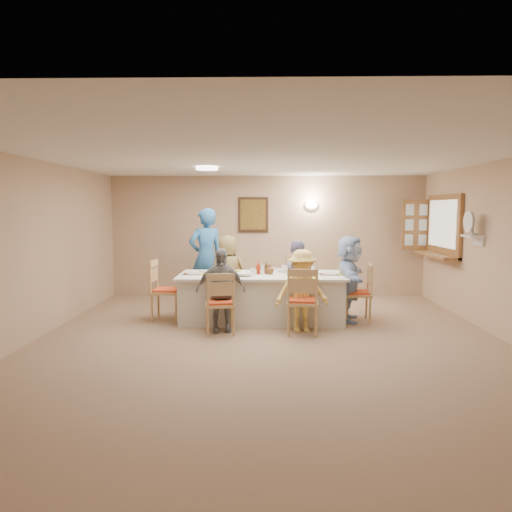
{
  "coord_description": "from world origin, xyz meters",
  "views": [
    {
      "loc": [
        -0.06,
        -5.99,
        1.8
      ],
      "look_at": [
        -0.2,
        1.4,
        1.05
      ],
      "focal_mm": 32.0,
      "sensor_mm": 36.0,
      "label": 1
    }
  ],
  "objects_px": {
    "dining_table": "(261,297)",
    "chair_front_left": "(220,302)",
    "chair_back_left": "(229,285)",
    "chair_left_end": "(167,290)",
    "condiment_ketchup": "(258,268)",
    "diner_right_end": "(349,279)",
    "chair_back_right": "(295,283)",
    "chair_right_end": "(357,292)",
    "diner_front_right": "(302,291)",
    "caregiver": "(206,257)",
    "diner_front_left": "(221,290)",
    "diner_back_left": "(228,273)",
    "chair_front_right": "(302,300)",
    "serving_hatch": "(444,226)",
    "diner_back_right": "(296,276)",
    "desk_fan": "(471,226)"
  },
  "relations": [
    {
      "from": "dining_table",
      "to": "chair_left_end",
      "type": "height_order",
      "value": "chair_left_end"
    },
    {
      "from": "chair_back_left",
      "to": "diner_front_left",
      "type": "relative_size",
      "value": 0.73
    },
    {
      "from": "chair_front_right",
      "to": "diner_front_right",
      "type": "xyz_separation_m",
      "value": [
        0.0,
        0.12,
        0.12
      ]
    },
    {
      "from": "diner_back_right",
      "to": "caregiver",
      "type": "height_order",
      "value": "caregiver"
    },
    {
      "from": "desk_fan",
      "to": "diner_front_left",
      "type": "distance_m",
      "value": 3.94
    },
    {
      "from": "diner_front_left",
      "to": "condiment_ketchup",
      "type": "relative_size",
      "value": 5.89
    },
    {
      "from": "dining_table",
      "to": "chair_front_left",
      "type": "relative_size",
      "value": 2.9
    },
    {
      "from": "chair_back_right",
      "to": "diner_right_end",
      "type": "relative_size",
      "value": 0.7
    },
    {
      "from": "chair_back_left",
      "to": "chair_left_end",
      "type": "distance_m",
      "value": 1.24
    },
    {
      "from": "serving_hatch",
      "to": "diner_back_right",
      "type": "bearing_deg",
      "value": -171.76
    },
    {
      "from": "chair_front_left",
      "to": "chair_right_end",
      "type": "height_order",
      "value": "chair_right_end"
    },
    {
      "from": "desk_fan",
      "to": "diner_front_left",
      "type": "height_order",
      "value": "desk_fan"
    },
    {
      "from": "diner_right_end",
      "to": "chair_left_end",
      "type": "bearing_deg",
      "value": 101.04
    },
    {
      "from": "desk_fan",
      "to": "chair_front_left",
      "type": "height_order",
      "value": "desk_fan"
    },
    {
      "from": "chair_back_right",
      "to": "diner_front_left",
      "type": "height_order",
      "value": "diner_front_left"
    },
    {
      "from": "condiment_ketchup",
      "to": "diner_right_end",
      "type": "bearing_deg",
      "value": -0.3
    },
    {
      "from": "chair_back_right",
      "to": "condiment_ketchup",
      "type": "height_order",
      "value": "condiment_ketchup"
    },
    {
      "from": "serving_hatch",
      "to": "chair_front_right",
      "type": "distance_m",
      "value": 3.45
    },
    {
      "from": "chair_front_left",
      "to": "diner_back_right",
      "type": "bearing_deg",
      "value": -138.37
    },
    {
      "from": "chair_right_end",
      "to": "diner_back_right",
      "type": "distance_m",
      "value": 1.18
    },
    {
      "from": "diner_back_right",
      "to": "diner_front_left",
      "type": "height_order",
      "value": "diner_back_right"
    },
    {
      "from": "dining_table",
      "to": "condiment_ketchup",
      "type": "height_order",
      "value": "condiment_ketchup"
    },
    {
      "from": "chair_right_end",
      "to": "diner_right_end",
      "type": "xyz_separation_m",
      "value": [
        -0.13,
        0.0,
        0.23
      ]
    },
    {
      "from": "chair_front_left",
      "to": "diner_back_left",
      "type": "relative_size",
      "value": 0.68
    },
    {
      "from": "chair_front_right",
      "to": "caregiver",
      "type": "bearing_deg",
      "value": -44.79
    },
    {
      "from": "chair_left_end",
      "to": "diner_front_left",
      "type": "distance_m",
      "value": 1.18
    },
    {
      "from": "chair_left_end",
      "to": "diner_front_right",
      "type": "distance_m",
      "value": 2.26
    },
    {
      "from": "chair_back_left",
      "to": "condiment_ketchup",
      "type": "bearing_deg",
      "value": -58.23
    },
    {
      "from": "diner_back_left",
      "to": "chair_back_right",
      "type": "bearing_deg",
      "value": 178.87
    },
    {
      "from": "chair_back_right",
      "to": "diner_front_right",
      "type": "height_order",
      "value": "diner_front_right"
    },
    {
      "from": "serving_hatch",
      "to": "diner_back_right",
      "type": "xyz_separation_m",
      "value": [
        -2.72,
        -0.39,
        -0.87
      ]
    },
    {
      "from": "diner_back_right",
      "to": "dining_table",
      "type": "bearing_deg",
      "value": 60.3
    },
    {
      "from": "dining_table",
      "to": "chair_front_right",
      "type": "relative_size",
      "value": 2.7
    },
    {
      "from": "chair_front_right",
      "to": "chair_right_end",
      "type": "height_order",
      "value": "chair_front_right"
    },
    {
      "from": "chair_front_right",
      "to": "caregiver",
      "type": "relative_size",
      "value": 0.54
    },
    {
      "from": "chair_back_left",
      "to": "chair_left_end",
      "type": "relative_size",
      "value": 0.92
    },
    {
      "from": "chair_right_end",
      "to": "diner_front_left",
      "type": "distance_m",
      "value": 2.26
    },
    {
      "from": "diner_front_right",
      "to": "caregiver",
      "type": "height_order",
      "value": "caregiver"
    },
    {
      "from": "serving_hatch",
      "to": "condiment_ketchup",
      "type": "bearing_deg",
      "value": -162.47
    },
    {
      "from": "chair_back_left",
      "to": "chair_back_right",
      "type": "bearing_deg",
      "value": -2.72
    },
    {
      "from": "diner_back_left",
      "to": "condiment_ketchup",
      "type": "height_order",
      "value": "diner_back_left"
    },
    {
      "from": "chair_back_right",
      "to": "diner_front_left",
      "type": "bearing_deg",
      "value": -120.91
    },
    {
      "from": "serving_hatch",
      "to": "caregiver",
      "type": "distance_m",
      "value": 4.41
    },
    {
      "from": "chair_right_end",
      "to": "condiment_ketchup",
      "type": "bearing_deg",
      "value": -86.78
    },
    {
      "from": "diner_back_left",
      "to": "caregiver",
      "type": "height_order",
      "value": "caregiver"
    },
    {
      "from": "chair_back_left",
      "to": "chair_back_right",
      "type": "distance_m",
      "value": 1.2
    },
    {
      "from": "chair_front_left",
      "to": "caregiver",
      "type": "height_order",
      "value": "caregiver"
    },
    {
      "from": "desk_fan",
      "to": "chair_back_right",
      "type": "height_order",
      "value": "desk_fan"
    },
    {
      "from": "dining_table",
      "to": "condiment_ketchup",
      "type": "xyz_separation_m",
      "value": [
        -0.06,
        0.01,
        0.49
      ]
    },
    {
      "from": "chair_back_left",
      "to": "caregiver",
      "type": "distance_m",
      "value": 0.73
    }
  ]
}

